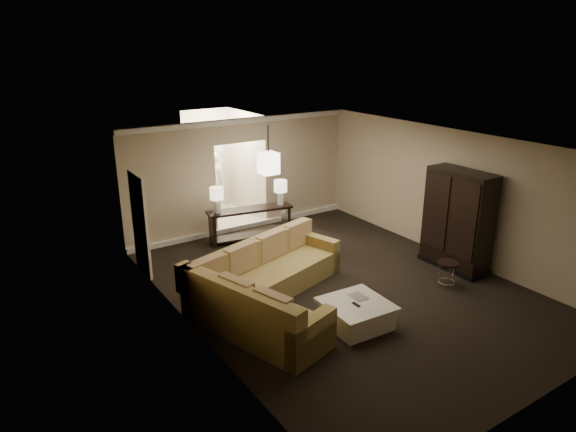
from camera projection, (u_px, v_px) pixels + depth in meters
ground at (342, 288)px, 9.96m from camera, size 8.00×8.00×0.00m
wall_back at (241, 175)px, 12.67m from camera, size 6.00×0.04×2.80m
wall_front at (550, 310)px, 6.34m from camera, size 6.00×0.04×2.80m
wall_left at (194, 255)px, 7.95m from camera, size 0.04×8.00×2.80m
wall_right at (452, 194)px, 11.06m from camera, size 0.04×8.00×2.80m
ceiling at (347, 145)px, 9.05m from camera, size 6.00×8.00×0.02m
crown_molding at (241, 121)px, 12.19m from camera, size 6.00×0.10×0.12m
baseboard at (244, 226)px, 13.06m from camera, size 6.00×0.10×0.12m
side_door at (140, 225)px, 10.29m from camera, size 0.05×0.90×2.10m
foyer at (218, 168)px, 13.76m from camera, size 1.44×2.02×2.80m
sectional_sofa at (267, 286)px, 9.14m from camera, size 3.51×3.40×1.00m
coffee_table at (356, 314)px, 8.59m from camera, size 1.10×1.10×0.44m
console_table at (250, 221)px, 12.22m from camera, size 2.09×0.81×0.79m
armoire at (457, 222)px, 10.56m from camera, size 0.62×1.46×2.09m
drink_table at (448, 269)px, 9.92m from camera, size 0.40×0.40×0.50m
table_lamp_left at (217, 196)px, 11.69m from camera, size 0.31×0.31×0.60m
table_lamp_right at (281, 189)px, 12.28m from camera, size 0.31×0.31×0.60m
pendant_light at (268, 163)px, 11.46m from camera, size 0.38×0.38×1.09m
person at (213, 179)px, 14.05m from camera, size 0.78×0.62×1.90m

